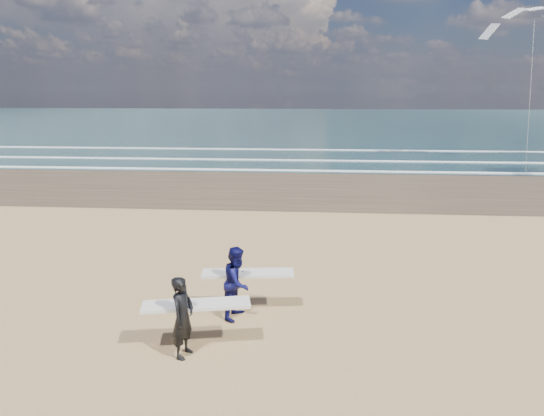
{
  "coord_description": "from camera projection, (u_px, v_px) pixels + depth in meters",
  "views": [
    {
      "loc": [
        3.44,
        -8.6,
        5.27
      ],
      "look_at": [
        2.29,
        6.0,
        1.65
      ],
      "focal_mm": 32.0,
      "sensor_mm": 36.0,
      "label": 1
    }
  ],
  "objects": [
    {
      "name": "surfer_near",
      "position": [
        185.0,
        315.0,
        9.68
      ],
      "size": [
        2.26,
        1.17,
        1.69
      ],
      "color": "black",
      "rests_on": "ground"
    },
    {
      "name": "ocean",
      "position": [
        414.0,
        122.0,
        78.0
      ],
      "size": [
        220.0,
        100.0,
        0.02
      ],
      "primitive_type": "cube",
      "color": "#1B373B",
      "rests_on": "ground"
    },
    {
      "name": "surfer_far",
      "position": [
        238.0,
        281.0,
        11.34
      ],
      "size": [
        2.24,
        1.23,
        1.73
      ],
      "color": "#0B0C42",
      "rests_on": "ground"
    },
    {
      "name": "foam_breakers",
      "position": [
        536.0,
        162.0,
        35.51
      ],
      "size": [
        220.0,
        11.7,
        0.05
      ],
      "color": "white",
      "rests_on": "ground"
    },
    {
      "name": "kite_1",
      "position": [
        532.0,
        65.0,
        32.79
      ],
      "size": [
        6.46,
        4.81,
        11.85
      ],
      "color": "slate",
      "rests_on": "ground"
    }
  ]
}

